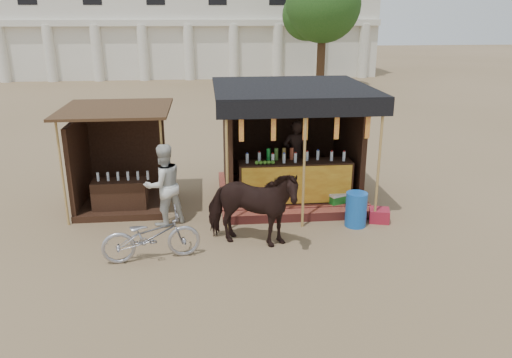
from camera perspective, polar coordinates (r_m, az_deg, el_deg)
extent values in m
plane|color=#846B4C|center=(9.36, 1.00, -9.54)|extent=(120.00, 120.00, 0.00)
cube|color=maroon|center=(12.62, 3.65, -1.37)|extent=(3.40, 2.80, 0.22)
cube|color=maroon|center=(11.20, 4.93, -4.12)|extent=(3.40, 0.35, 0.20)
cube|color=#331D12|center=(11.54, 4.47, -0.25)|extent=(2.60, 0.55, 0.95)
cube|color=#C57517|center=(11.28, 4.72, -0.71)|extent=(2.50, 0.02, 0.88)
cube|color=#331D12|center=(13.42, 2.91, 5.92)|extent=(3.00, 0.12, 2.50)
cube|color=#331D12|center=(12.07, -3.29, 4.46)|extent=(0.12, 2.50, 2.50)
cube|color=#331D12|center=(12.55, 10.57, 4.73)|extent=(0.12, 2.50, 2.50)
cube|color=black|center=(11.78, 4.07, 10.45)|extent=(3.60, 3.60, 0.06)
cube|color=black|center=(10.08, 5.76, 7.98)|extent=(3.60, 0.06, 0.36)
cylinder|color=tan|center=(10.21, -3.32, 1.26)|extent=(0.06, 0.06, 2.75)
cylinder|color=tan|center=(10.40, 5.52, 1.53)|extent=(0.06, 0.06, 2.75)
cylinder|color=tan|center=(10.82, 13.87, 1.74)|extent=(0.06, 0.06, 2.75)
cube|color=red|center=(10.01, -1.69, 5.83)|extent=(0.10, 0.02, 0.55)
cube|color=red|center=(10.08, 2.02, 5.91)|extent=(0.10, 0.02, 0.55)
cube|color=red|center=(10.19, 5.66, 5.97)|extent=(0.10, 0.02, 0.55)
cube|color=red|center=(10.33, 9.22, 6.00)|extent=(0.10, 0.02, 0.55)
cube|color=red|center=(10.52, 12.66, 6.01)|extent=(0.10, 0.02, 0.55)
imported|color=black|center=(12.45, 4.53, 2.92)|extent=(0.62, 0.41, 1.68)
cube|color=#331D12|center=(12.35, -14.77, -2.60)|extent=(2.00, 2.00, 0.15)
cube|color=#331D12|center=(12.95, -14.52, 2.95)|extent=(1.90, 0.10, 2.10)
cube|color=#331D12|center=(12.24, -19.54, 1.56)|extent=(0.10, 1.90, 2.10)
cube|color=#472D19|center=(11.65, -15.76, 7.72)|extent=(2.40, 2.40, 0.06)
cylinder|color=tan|center=(11.26, -21.27, 0.59)|extent=(0.05, 0.05, 2.35)
cylinder|color=tan|center=(10.88, -10.57, 0.96)|extent=(0.05, 0.05, 2.35)
cube|color=#331D12|center=(11.78, -15.25, -2.00)|extent=(1.20, 0.50, 0.80)
imported|color=black|center=(9.69, -0.51, -3.30)|extent=(2.07, 1.42, 1.60)
imported|color=#9F9EA7|center=(9.48, -11.90, -6.38)|extent=(1.88, 0.91, 0.95)
imported|color=silver|center=(10.82, -10.50, -0.67)|extent=(1.09, 1.01, 1.80)
cylinder|color=#1756B1|center=(10.94, 11.36, -3.43)|extent=(0.59, 0.59, 0.75)
cube|color=maroon|center=(11.36, 13.89, -4.04)|extent=(0.52, 0.49, 0.29)
cube|color=#1A7823|center=(11.81, 9.40, -2.55)|extent=(0.74, 0.64, 0.40)
cube|color=white|center=(11.73, 9.46, -1.51)|extent=(0.76, 0.66, 0.06)
cube|color=silver|center=(38.21, -7.68, 17.84)|extent=(26.00, 7.00, 8.00)
cube|color=silver|center=(34.61, -7.82, 17.27)|extent=(26.00, 0.50, 0.40)
cylinder|color=silver|center=(37.05, -27.04, 12.61)|extent=(0.70, 0.70, 3.60)
cylinder|color=silver|center=(36.10, -22.49, 13.11)|extent=(0.70, 0.70, 3.60)
cylinder|color=silver|center=(35.39, -17.71, 13.54)|extent=(0.70, 0.70, 3.60)
cylinder|color=silver|center=(34.92, -12.75, 13.88)|extent=(0.70, 0.70, 3.60)
cylinder|color=silver|center=(34.70, -7.68, 14.14)|extent=(0.70, 0.70, 3.60)
cylinder|color=silver|center=(34.75, -2.57, 14.28)|extent=(0.70, 0.70, 3.60)
cylinder|color=silver|center=(35.05, 2.49, 14.32)|extent=(0.70, 0.70, 3.60)
cylinder|color=silver|center=(35.60, 7.42, 14.26)|extent=(0.70, 0.70, 3.60)
cylinder|color=silver|center=(36.39, 12.17, 14.10)|extent=(0.70, 0.70, 3.60)
cylinder|color=#382314|center=(31.08, 7.44, 14.01)|extent=(0.50, 0.50, 4.00)
sphere|color=#2A511B|center=(30.99, 7.67, 19.18)|extent=(4.40, 4.40, 4.40)
sphere|color=#2A511B|center=(31.41, 5.87, 18.14)|extent=(2.99, 2.99, 2.99)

